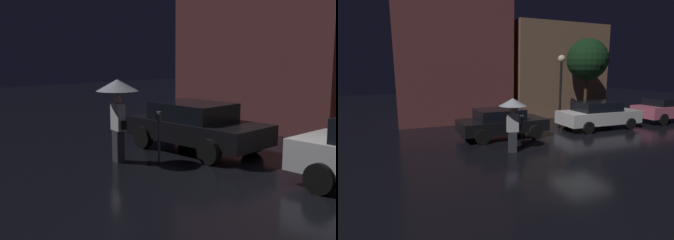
% 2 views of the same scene
% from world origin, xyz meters
% --- Properties ---
extents(ground_plane, '(60.00, 60.00, 0.00)m').
position_xyz_m(ground_plane, '(0.00, 0.00, 0.00)').
color(ground_plane, black).
extents(building_facade_left, '(6.79, 3.00, 8.23)m').
position_xyz_m(building_facade_left, '(-4.87, 6.50, 4.11)').
color(building_facade_left, brown).
rests_on(building_facade_left, ground).
extents(parked_car_black, '(4.19, 2.06, 1.37)m').
position_xyz_m(parked_car_black, '(-3.67, 1.37, 0.73)').
color(parked_car_black, black).
rests_on(parked_car_black, ground).
extents(pedestrian_with_umbrella, '(1.07, 1.07, 2.11)m').
position_xyz_m(pedestrian_with_umbrella, '(-4.13, -1.02, 1.67)').
color(pedestrian_with_umbrella, '#383842').
rests_on(pedestrian_with_umbrella, ground).
extents(parking_meter, '(0.12, 0.10, 1.30)m').
position_xyz_m(parking_meter, '(-3.39, -0.28, 0.80)').
color(parking_meter, '#4C5154').
rests_on(parking_meter, ground).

